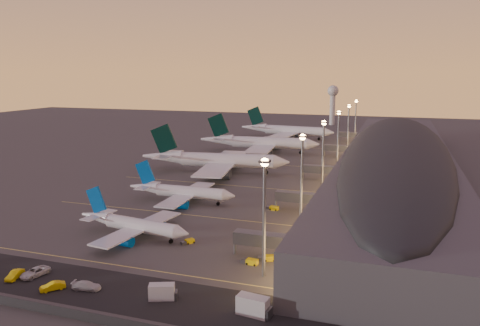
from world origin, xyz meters
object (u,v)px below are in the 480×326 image
catering_truck_b (254,307)px  service_van_b (15,275)px  airliner_narrow_south (133,225)px  airliner_wide_mid (259,143)px  baggage_tug_a (250,262)px  catering_truck_a (163,292)px  radar_tower (333,98)px  baggage_tug_b (268,258)px  service_van_c (35,272)px  service_van_e (87,286)px  airliner_wide_far (286,130)px  airliner_narrow_north (181,192)px  service_van_d (53,286)px  baggage_tug_c (273,208)px  baggage_tug_d (188,242)px  airliner_wide_near (215,160)px

catering_truck_b → service_van_b: size_ratio=1.32×
airliner_narrow_south → airliner_wide_mid: airliner_wide_mid is taller
baggage_tug_a → catering_truck_a: catering_truck_a is taller
radar_tower → catering_truck_a: size_ratio=5.60×
airliner_wide_mid → baggage_tug_b: bearing=-78.1°
service_van_c → service_van_e: 14.61m
airliner_wide_far → airliner_narrow_north: bearing=-83.7°
airliner_narrow_south → baggage_tug_a: 36.15m
radar_tower → service_van_b: bearing=-94.3°
service_van_d → service_van_e: service_van_e is taller
airliner_wide_mid → service_van_c: size_ratio=10.24×
airliner_narrow_south → airliner_narrow_north: (-2.33, 34.54, 0.31)m
baggage_tug_c → airliner_narrow_south: bearing=-117.2°
baggage_tug_d → service_van_b: bearing=174.2°
baggage_tug_d → service_van_d: service_van_d is taller
catering_truck_a → catering_truck_b: catering_truck_b is taller
airliner_narrow_south → airliner_wide_far: airliner_wide_far is taller
service_van_b → airliner_wide_mid: bearing=75.7°
airliner_narrow_north → catering_truck_b: airliner_narrow_north is taller
airliner_wide_mid → service_van_d: (6.81, -170.62, -4.61)m
service_van_e → service_van_b: bearing=81.4°
baggage_tug_a → service_van_d: (-33.78, -25.20, 0.27)m
radar_tower → airliner_wide_far: bearing=-101.2°
airliner_wide_far → baggage_tug_a: bearing=-73.4°
airliner_narrow_north → baggage_tug_c: (31.56, 1.08, -2.99)m
airliner_wide_mid → catering_truck_a: airliner_wide_mid is taller
service_van_c → service_van_d: size_ratio=1.30×
baggage_tug_d → service_van_c: service_van_c is taller
catering_truck_b → baggage_tug_d: bearing=139.7°
airliner_wide_far → airliner_wide_near: bearing=-86.9°
service_van_b → service_van_d: (11.37, -1.88, -0.01)m
airliner_wide_near → baggage_tug_b: size_ratio=15.12×
baggage_tug_b → baggage_tug_d: bearing=151.6°
baggage_tug_b → service_van_b: 55.21m
baggage_tug_a → service_van_c: (-41.93, -21.03, 0.35)m
baggage_tug_b → baggage_tug_d: 22.59m
airliner_narrow_north → baggage_tug_d: (18.60, -34.76, -3.07)m
baggage_tug_b → baggage_tug_a: bearing=-152.8°
airliner_wide_far → baggage_tug_d: (20.06, -197.30, -4.79)m
service_van_d → service_van_c: bearing=-165.1°
airliner_wide_mid → airliner_wide_near: bearing=-99.2°
airliner_wide_near → service_van_b: airliner_wide_near is taller
service_van_b → airliner_wide_near: bearing=76.9°
baggage_tug_c → service_van_b: (-39.13, -66.52, 0.26)m
radar_tower → service_van_b: radar_tower is taller
baggage_tug_b → catering_truck_a: 28.46m
airliner_narrow_north → catering_truck_b: size_ratio=5.81×
airliner_wide_near → airliner_wide_far: size_ratio=1.03×
airliner_wide_mid → catering_truck_a: size_ratio=11.35×
airliner_wide_far → baggage_tug_a: (39.04, -204.67, -4.73)m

